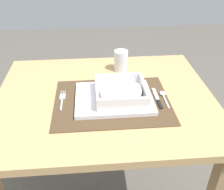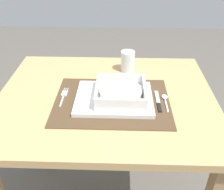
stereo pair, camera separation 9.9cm
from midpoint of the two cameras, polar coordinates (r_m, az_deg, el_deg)
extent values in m
cube|color=tan|center=(1.05, 1.39, -0.85)|extent=(0.87, 0.71, 0.03)
cube|color=#A48252|center=(1.57, -12.87, -5.52)|extent=(0.05, 0.05, 0.71)
cube|color=#A48252|center=(1.57, 15.62, -6.05)|extent=(0.05, 0.05, 0.71)
cube|color=#4C3823|center=(1.01, 2.82, -1.44)|extent=(0.44, 0.34, 0.00)
cube|color=white|center=(1.01, 3.26, -0.79)|extent=(0.29, 0.23, 0.02)
cube|color=white|center=(1.00, 4.75, -0.31)|extent=(0.19, 0.19, 0.01)
cube|color=white|center=(0.99, -0.37, 1.02)|extent=(0.01, 0.19, 0.04)
cube|color=white|center=(1.00, 9.96, 0.82)|extent=(0.01, 0.19, 0.04)
cube|color=white|center=(0.91, 5.02, -2.07)|extent=(0.17, 0.01, 0.04)
cube|color=white|center=(1.06, 4.64, 3.50)|extent=(0.17, 0.01, 0.04)
cylinder|color=silver|center=(0.99, 4.80, 0.50)|extent=(0.16, 0.16, 0.02)
cube|color=silver|center=(1.01, -8.11, -1.37)|extent=(0.01, 0.08, 0.00)
cube|color=silver|center=(1.06, -7.65, 0.35)|extent=(0.02, 0.04, 0.00)
cylinder|color=silver|center=(1.08, -7.84, 1.14)|extent=(0.00, 0.02, 0.00)
cylinder|color=silver|center=(1.08, -7.44, 1.14)|extent=(0.00, 0.02, 0.00)
cylinder|color=silver|center=(1.08, -7.03, 1.13)|extent=(0.00, 0.02, 0.00)
cube|color=silver|center=(1.01, 14.59, -2.37)|extent=(0.01, 0.08, 0.00)
ellipsoid|color=silver|center=(1.05, 14.06, -0.45)|extent=(0.02, 0.03, 0.01)
cube|color=black|center=(0.99, 13.13, -2.76)|extent=(0.01, 0.05, 0.01)
cube|color=silver|center=(1.05, 12.53, -0.51)|extent=(0.01, 0.09, 0.00)
cylinder|color=white|center=(1.21, 5.80, 7.26)|extent=(0.06, 0.06, 0.10)
cylinder|color=maroon|center=(1.22, 5.75, 6.41)|extent=(0.05, 0.05, 0.05)
camera|label=1|loc=(0.05, -87.14, 1.88)|focal=41.96mm
camera|label=2|loc=(0.05, 92.86, -1.88)|focal=41.96mm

